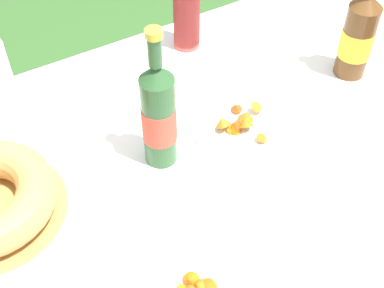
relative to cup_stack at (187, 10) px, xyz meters
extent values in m
plane|color=#335B28|center=(-0.01, -0.42, -0.79)|extent=(16.00, 16.00, 0.00)
cube|color=brown|center=(-0.01, -0.42, -0.14)|extent=(1.77, 1.06, 0.03)
cylinder|color=brown|center=(0.81, 0.05, -0.47)|extent=(0.06, 0.06, 0.64)
cube|color=white|center=(-0.01, -0.42, -0.12)|extent=(1.78, 1.07, 0.00)
cube|color=white|center=(-0.01, 0.11, -0.17)|extent=(1.78, 0.00, 0.10)
cylinder|color=#E04C47|center=(0.00, 0.00, -0.07)|extent=(0.07, 0.07, 0.09)
cylinder|color=#E04C47|center=(0.00, 0.00, -0.05)|extent=(0.07, 0.07, 0.09)
cylinder|color=#E04C47|center=(0.00, 0.00, -0.04)|extent=(0.07, 0.07, 0.09)
cylinder|color=#E04C47|center=(0.00, 0.00, -0.03)|extent=(0.07, 0.07, 0.09)
cylinder|color=#E04C47|center=(0.00, 0.00, -0.01)|extent=(0.07, 0.07, 0.09)
cylinder|color=#E04C47|center=(0.00, 0.00, 0.00)|extent=(0.07, 0.07, 0.09)
cylinder|color=#E04C47|center=(0.00, 0.00, 0.01)|extent=(0.07, 0.07, 0.09)
cylinder|color=#E04C47|center=(0.00, 0.00, 0.03)|extent=(0.07, 0.07, 0.09)
cylinder|color=#2D562D|center=(-0.26, -0.34, 0.00)|extent=(0.07, 0.07, 0.23)
cylinder|color=#E54C38|center=(-0.26, -0.34, 0.00)|extent=(0.08, 0.08, 0.09)
cone|color=#2D562D|center=(-0.26, -0.34, 0.13)|extent=(0.07, 0.07, 0.04)
cylinder|color=#2D562D|center=(-0.26, -0.34, 0.18)|extent=(0.03, 0.03, 0.06)
cylinder|color=gold|center=(-0.26, -0.34, 0.22)|extent=(0.03, 0.03, 0.02)
cylinder|color=brown|center=(0.31, -0.32, -0.01)|extent=(0.08, 0.08, 0.20)
cylinder|color=yellow|center=(0.31, -0.32, -0.02)|extent=(0.08, 0.08, 0.08)
cone|color=brown|center=(0.31, -0.32, 0.10)|extent=(0.08, 0.08, 0.04)
cone|color=#CE6213|center=(-0.34, -0.68, -0.08)|extent=(0.04, 0.03, 0.03)
cone|color=orange|center=(-0.36, -0.67, -0.08)|extent=(0.04, 0.04, 0.04)
cone|color=#BD670F|center=(-0.37, -0.65, -0.09)|extent=(0.04, 0.04, 0.04)
cylinder|color=white|center=(-0.06, -0.36, -0.11)|extent=(0.22, 0.22, 0.01)
torus|color=white|center=(-0.06, -0.36, -0.10)|extent=(0.22, 0.22, 0.01)
cone|color=#A75B09|center=(-0.08, -0.36, -0.09)|extent=(0.05, 0.05, 0.03)
cone|color=#AB6A18|center=(-0.10, -0.34, -0.08)|extent=(0.05, 0.05, 0.04)
cone|color=orange|center=(0.00, -0.34, -0.08)|extent=(0.04, 0.04, 0.04)
cone|color=#AB6311|center=(-0.05, -0.37, -0.08)|extent=(0.05, 0.05, 0.04)
cone|color=#B5470F|center=(-0.08, -0.36, -0.08)|extent=(0.03, 0.04, 0.03)
cone|color=#C0711E|center=(-0.04, -0.42, -0.09)|extent=(0.04, 0.04, 0.03)
cone|color=#A64B16|center=(-0.04, -0.30, -0.09)|extent=(0.04, 0.04, 0.02)
cone|color=#AA6A15|center=(-0.08, -0.36, -0.09)|extent=(0.05, 0.05, 0.04)
cone|color=#AF661A|center=(-0.04, -0.35, -0.08)|extent=(0.05, 0.05, 0.03)
camera|label=1|loc=(-0.61, -1.07, 0.80)|focal=50.00mm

